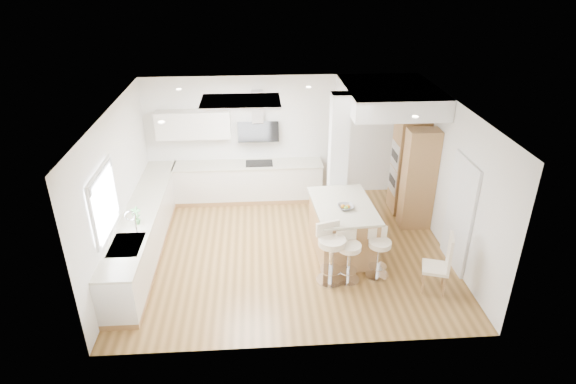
{
  "coord_description": "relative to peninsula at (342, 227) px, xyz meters",
  "views": [
    {
      "loc": [
        -0.53,
        -7.74,
        5.13
      ],
      "look_at": [
        0.02,
        0.4,
        1.06
      ],
      "focal_mm": 30.0,
      "sensor_mm": 36.0,
      "label": 1
    }
  ],
  "objects": [
    {
      "name": "bar_stool_c",
      "position": [
        0.5,
        -0.84,
        0.01
      ],
      "size": [
        0.47,
        0.47,
        0.91
      ],
      "rotation": [
        0.0,
        0.0,
        0.16
      ],
      "color": "silver",
      "rests_on": "ground"
    },
    {
      "name": "wall_right",
      "position": [
        1.99,
        0.04,
        0.9
      ],
      "size": [
        0.04,
        5.0,
        2.8
      ],
      "primitive_type": "cube",
      "color": "white",
      "rests_on": "ground"
    },
    {
      "name": "counter_back",
      "position": [
        -1.93,
        2.26,
        0.19
      ],
      "size": [
        3.62,
        0.63,
        2.5
      ],
      "color": "#AC7D49",
      "rests_on": "ground"
    },
    {
      "name": "ceiling",
      "position": [
        -1.01,
        0.04,
        -0.5
      ],
      "size": [
        6.0,
        5.0,
        0.02
      ],
      "primitive_type": "cube",
      "color": "white",
      "rests_on": "ground"
    },
    {
      "name": "wall_left",
      "position": [
        -4.01,
        0.04,
        0.9
      ],
      "size": [
        0.04,
        5.0,
        2.8
      ],
      "primitive_type": "cube",
      "color": "white",
      "rests_on": "ground"
    },
    {
      "name": "ground",
      "position": [
        -1.01,
        0.04,
        -0.5
      ],
      "size": [
        6.0,
        6.0,
        0.0
      ],
      "primitive_type": "plane",
      "color": "olive",
      "rests_on": "ground"
    },
    {
      "name": "skylight",
      "position": [
        -1.8,
        0.64,
        2.27
      ],
      "size": [
        4.1,
        2.1,
        0.06
      ],
      "color": "white",
      "rests_on": "ground"
    },
    {
      "name": "bar_stool_b",
      "position": [
        -0.05,
        -0.93,
        0.02
      ],
      "size": [
        0.51,
        0.51,
        0.93
      ],
      "rotation": [
        0.0,
        0.0,
        0.25
      ],
      "color": "silver",
      "rests_on": "ground"
    },
    {
      "name": "window_left",
      "position": [
        -3.97,
        -0.86,
        1.19
      ],
      "size": [
        0.06,
        1.28,
        1.07
      ],
      "color": "white",
      "rests_on": "ground"
    },
    {
      "name": "peninsula",
      "position": [
        0.0,
        0.0,
        0.0
      ],
      "size": [
        1.18,
        1.69,
        1.07
      ],
      "rotation": [
        0.0,
        0.0,
        0.06
      ],
      "color": "#AC7D49",
      "rests_on": "ground"
    },
    {
      "name": "wall_back",
      "position": [
        -1.01,
        2.54,
        0.9
      ],
      "size": [
        6.0,
        0.04,
        2.8
      ],
      "primitive_type": "cube",
      "color": "white",
      "rests_on": "ground"
    },
    {
      "name": "bar_stool_a",
      "position": [
        -0.35,
        -0.94,
        0.11
      ],
      "size": [
        0.61,
        0.61,
        1.09
      ],
      "rotation": [
        0.0,
        0.0,
        0.3
      ],
      "color": "silver",
      "rests_on": "ground"
    },
    {
      "name": "counter_left",
      "position": [
        -3.71,
        0.27,
        -0.04
      ],
      "size": [
        0.63,
        4.5,
        1.35
      ],
      "color": "#AC7D49",
      "rests_on": "ground"
    },
    {
      "name": "pillar",
      "position": [
        0.04,
        0.99,
        0.9
      ],
      "size": [
        0.35,
        0.35,
        2.8
      ],
      "color": "white",
      "rests_on": "ground"
    },
    {
      "name": "dining_chair",
      "position": [
        1.44,
        -1.33,
        0.07
      ],
      "size": [
        0.53,
        0.53,
        1.08
      ],
      "rotation": [
        0.0,
        0.0,
        -0.31
      ],
      "color": "#F1E1C4",
      "rests_on": "ground"
    },
    {
      "name": "oven_column",
      "position": [
        1.66,
        1.27,
        0.55
      ],
      "size": [
        0.63,
        1.21,
        2.1
      ],
      "color": "#AC7D49",
      "rests_on": "ground"
    },
    {
      "name": "soffit",
      "position": [
        1.09,
        1.44,
        2.1
      ],
      "size": [
        1.78,
        2.2,
        0.4
      ],
      "color": "white",
      "rests_on": "ground"
    },
    {
      "name": "doorway_right",
      "position": [
        1.96,
        -0.56,
        0.5
      ],
      "size": [
        0.05,
        1.0,
        2.1
      ],
      "color": "#4D453C",
      "rests_on": "ground"
    }
  ]
}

